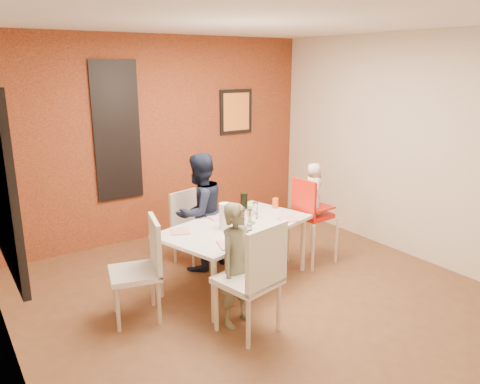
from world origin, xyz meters
TOP-DOWN VIEW (x-y plane):
  - ground at (0.00, 0.00)m, footprint 4.50×4.50m
  - ceiling at (0.00, 0.00)m, footprint 4.50×4.50m
  - wall_back at (0.00, 2.25)m, footprint 4.50×0.02m
  - wall_right at (2.25, 0.00)m, footprint 0.02×4.50m
  - brick_accent_wall at (0.00, 2.23)m, footprint 4.50×0.02m
  - glassblock_strip at (-0.60, 2.21)m, footprint 0.55×0.03m
  - glassblock_surround at (-0.60, 2.21)m, footprint 0.60×0.03m
  - art_print_frame at (1.20, 2.21)m, footprint 0.54×0.03m
  - art_print_canvas at (1.20, 2.19)m, footprint 0.44×0.01m
  - dining_table at (-0.01, 0.37)m, footprint 1.81×1.31m
  - chair_near at (-0.42, -0.57)m, footprint 0.57×0.57m
  - chair_far at (-0.14, 1.18)m, footprint 0.49×0.49m
  - chair_left at (-1.10, 0.25)m, footprint 0.54×0.54m
  - high_chair at (1.03, 0.34)m, footprint 0.47×0.47m
  - child_near at (-0.44, -0.32)m, footprint 0.48×0.38m
  - child_far at (-0.12, 0.94)m, footprint 0.78×0.68m
  - toddler at (1.06, 0.34)m, footprint 0.27×0.34m
  - plate_near_left at (-0.36, -0.10)m, footprint 0.31×0.31m
  - plate_far_mid at (-0.04, 0.67)m, footprint 0.23×0.23m
  - plate_near_right at (0.56, 0.18)m, footprint 0.24×0.24m
  - plate_far_left at (-0.60, 0.49)m, footprint 0.26×0.26m
  - salad_bowl_a at (0.08, 0.35)m, footprint 0.31×0.31m
  - salad_bowl_b at (0.34, 0.63)m, footprint 0.28×0.28m
  - wine_bottle at (0.16, 0.47)m, footprint 0.08×0.08m
  - wine_glass_a at (0.01, 0.16)m, footprint 0.08×0.08m
  - wine_glass_b at (0.29, 0.43)m, footprint 0.06×0.06m
  - paper_towel_roll at (-0.16, 0.34)m, footprint 0.12×0.12m
  - condiment_red at (0.10, 0.37)m, footprint 0.04×0.04m
  - condiment_green at (0.12, 0.49)m, footprint 0.03×0.03m
  - condiment_brown at (0.05, 0.40)m, footprint 0.04×0.04m
  - sippy_cup at (0.71, 0.61)m, footprint 0.07×0.07m

SIDE VIEW (x-z plane):
  - ground at x=0.00m, z-range 0.00..0.00m
  - chair_far at x=-0.14m, z-range 0.05..0.92m
  - chair_left at x=-1.10m, z-range 0.06..1.02m
  - child_near at x=-0.44m, z-range 0.00..1.16m
  - chair_near at x=-0.42m, z-range 0.06..1.10m
  - dining_table at x=-0.01m, z-range 0.28..0.96m
  - high_chair at x=1.03m, z-range 0.11..1.15m
  - plate_far_left at x=-0.60m, z-range 0.68..0.69m
  - plate_near_right at x=0.56m, z-range 0.68..0.69m
  - child_far at x=-0.12m, z-range 0.00..1.37m
  - plate_far_mid at x=-0.04m, z-range 0.68..0.69m
  - plate_near_left at x=-0.36m, z-range 0.68..0.69m
  - salad_bowl_b at x=0.34m, z-range 0.68..0.73m
  - salad_bowl_a at x=0.08m, z-range 0.68..0.73m
  - sippy_cup at x=0.71m, z-range 0.68..0.80m
  - condiment_green at x=0.12m, z-range 0.68..0.81m
  - condiment_brown at x=0.05m, z-range 0.68..0.83m
  - condiment_red at x=0.10m, z-range 0.68..0.83m
  - wine_glass_b at x=0.29m, z-range 0.68..0.85m
  - wine_glass_a at x=0.01m, z-range 0.68..0.89m
  - paper_towel_roll at x=-0.16m, z-range 0.68..0.94m
  - wine_bottle at x=0.16m, z-range 0.68..0.98m
  - toddler at x=1.06m, z-range 0.62..1.22m
  - wall_back at x=0.00m, z-range 0.00..2.70m
  - wall_right at x=2.25m, z-range 0.00..2.70m
  - brick_accent_wall at x=0.00m, z-range 0.00..2.70m
  - glassblock_strip at x=-0.60m, z-range 0.65..2.35m
  - glassblock_surround at x=-0.60m, z-range 0.62..2.38m
  - art_print_frame at x=1.20m, z-range 1.33..1.97m
  - art_print_canvas at x=1.20m, z-range 1.38..1.92m
  - ceiling at x=0.00m, z-range 2.69..2.71m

